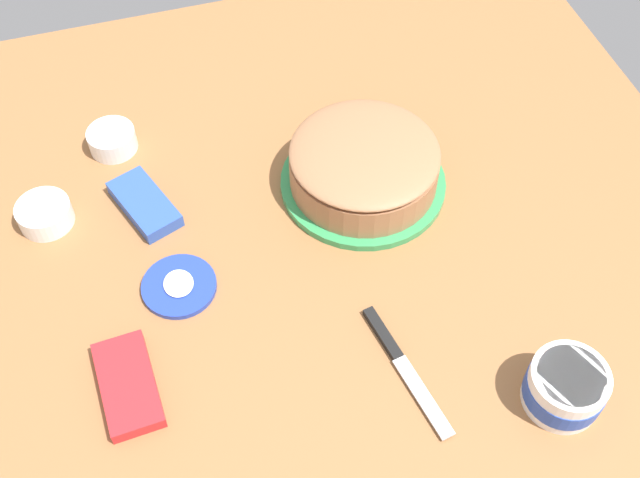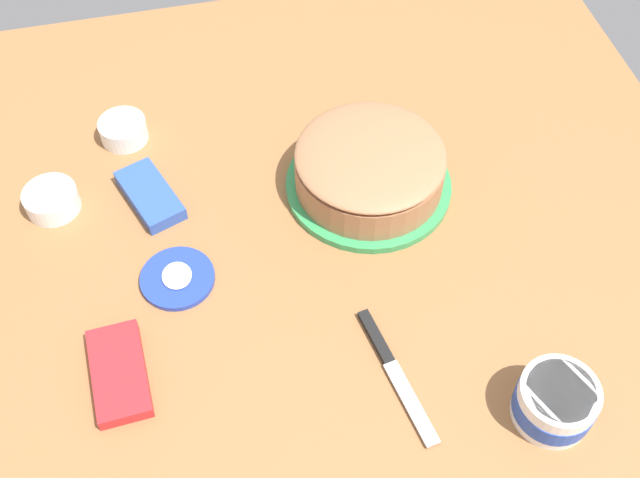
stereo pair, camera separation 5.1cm
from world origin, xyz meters
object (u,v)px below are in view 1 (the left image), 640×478
object	(u,v)px
sprinkle_bowl_orange	(44,213)
candy_box_lower	(128,385)
candy_box_upper	(145,204)
frosting_tub	(565,387)
frosting_tub_lid	(179,286)
sprinkle_bowl_pink	(112,139)
frosted_cake	(364,167)
spreading_knife	(399,359)

from	to	relation	value
sprinkle_bowl_orange	candy_box_lower	bearing A→B (deg)	13.71
candy_box_upper	sprinkle_bowl_orange	bearing A→B (deg)	-117.89
frosting_tub	frosting_tub_lid	xyz separation A→B (m)	(-0.35, -0.49, -0.03)
sprinkle_bowl_orange	sprinkle_bowl_pink	bearing A→B (deg)	136.37
sprinkle_bowl_pink	sprinkle_bowl_orange	distance (m)	0.19
frosted_cake	frosting_tub	world-z (taller)	frosted_cake
frosting_tub	sprinkle_bowl_orange	size ratio (longest dim) A/B	1.24
frosting_tub_lid	candy_box_lower	world-z (taller)	candy_box_lower
spreading_knife	candy_box_upper	distance (m)	0.51
frosting_tub	sprinkle_bowl_pink	size ratio (longest dim) A/B	1.32
frosting_tub	sprinkle_bowl_orange	bearing A→B (deg)	-128.92
candy_box_lower	candy_box_upper	xyz separation A→B (m)	(-0.33, 0.08, 0.00)
candy_box_lower	frosting_tub	bearing A→B (deg)	68.21
frosting_tub	sprinkle_bowl_pink	xyz separation A→B (m)	(-0.69, -0.55, -0.02)
frosting_tub_lid	candy_box_upper	bearing A→B (deg)	-172.06
candy_box_upper	frosting_tub	bearing A→B (deg)	23.82
frosting_tub	candy_box_upper	world-z (taller)	frosting_tub
sprinkle_bowl_orange	frosting_tub_lid	bearing A→B (deg)	43.54
frosting_tub	sprinkle_bowl_pink	world-z (taller)	frosting_tub
sprinkle_bowl_pink	candy_box_upper	xyz separation A→B (m)	(0.16, 0.03, -0.01)
frosting_tub_lid	sprinkle_bowl_pink	distance (m)	0.34
sprinkle_bowl_orange	candy_box_upper	size ratio (longest dim) A/B	0.64
candy_box_upper	spreading_knife	bearing A→B (deg)	17.54
spreading_knife	sprinkle_bowl_orange	size ratio (longest dim) A/B	2.56
frosted_cake	candy_box_lower	distance (m)	0.53
frosting_tub	spreading_knife	distance (m)	0.24
sprinkle_bowl_orange	candy_box_upper	world-z (taller)	sprinkle_bowl_orange
frosted_cake	sprinkle_bowl_orange	world-z (taller)	frosted_cake
frosting_tub_lid	spreading_knife	bearing A→B (deg)	52.30
spreading_knife	sprinkle_bowl_orange	world-z (taller)	sprinkle_bowl_orange
frosting_tub_lid	sprinkle_bowl_pink	xyz separation A→B (m)	(-0.34, -0.06, 0.02)
candy_box_upper	candy_box_lower	bearing A→B (deg)	-33.91
frosted_cake	frosting_tub	distance (m)	0.49
sprinkle_bowl_pink	sprinkle_bowl_orange	world-z (taller)	sprinkle_bowl_pink
frosting_tub_lid	sprinkle_bowl_orange	bearing A→B (deg)	-136.46
frosted_cake	frosting_tub_lid	xyz separation A→B (m)	(0.12, -0.35, -0.04)
spreading_knife	candy_box_lower	bearing A→B (deg)	-100.32
frosted_cake	sprinkle_bowl_orange	distance (m)	0.55
frosted_cake	spreading_knife	distance (m)	0.35
frosting_tub	frosting_tub_lid	bearing A→B (deg)	-125.50
frosting_tub	candy_box_lower	bearing A→B (deg)	-108.42
spreading_knife	candy_box_upper	world-z (taller)	candy_box_upper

